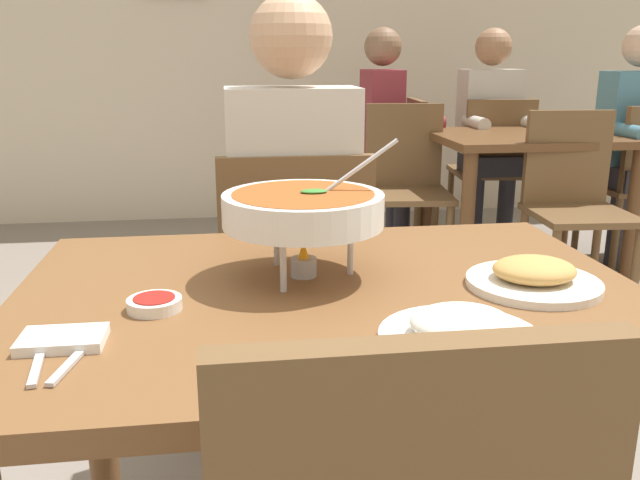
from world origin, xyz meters
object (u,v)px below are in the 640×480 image
(patron_bg_middle, at_px, (491,124))
(chair_bg_corner, at_px, (406,178))
(chair_diner_main, at_px, (294,284))
(chair_bg_right, at_px, (397,165))
(patron_bg_right, at_px, (387,125))
(patron_bg_left, at_px, (637,133))
(chair_bg_window, at_px, (574,195))
(diner_main, at_px, (292,202))
(chair_bg_middle, at_px, (493,163))
(appetizer_plate, at_px, (534,277))
(dining_table_main, at_px, (331,350))
(rice_plate, at_px, (461,331))
(sauce_dish, at_px, (154,303))
(dining_table_far, at_px, (526,158))
(curry_bowl, at_px, (303,210))

(patron_bg_middle, bearing_deg, chair_bg_corner, -144.62)
(chair_diner_main, xyz_separation_m, chair_bg_right, (0.84, 2.06, 0.00))
(patron_bg_right, bearing_deg, patron_bg_left, -24.73)
(chair_bg_window, bearing_deg, diner_main, -144.19)
(chair_bg_middle, bearing_deg, appetizer_plate, -111.15)
(dining_table_main, height_order, patron_bg_middle, patron_bg_middle)
(rice_plate, height_order, chair_bg_right, chair_bg_right)
(sauce_dish, relative_size, patron_bg_left, 0.07)
(appetizer_plate, bearing_deg, rice_plate, -134.52)
(chair_bg_right, bearing_deg, patron_bg_right, 137.09)
(rice_plate, bearing_deg, patron_bg_left, 52.89)
(chair_diner_main, bearing_deg, sauce_dish, -111.78)
(diner_main, height_order, chair_bg_window, diner_main)
(dining_table_main, relative_size, patron_bg_left, 0.86)
(chair_bg_corner, height_order, chair_bg_window, same)
(sauce_dish, distance_m, dining_table_far, 2.89)
(appetizer_plate, relative_size, dining_table_far, 0.24)
(chair_diner_main, distance_m, rice_plate, 1.01)
(dining_table_far, relative_size, chair_bg_window, 1.11)
(sauce_dish, xyz_separation_m, chair_bg_right, (1.14, 2.83, -0.25))
(rice_plate, distance_m, patron_bg_right, 3.14)
(patron_bg_right, bearing_deg, chair_bg_corner, -91.00)
(dining_table_far, bearing_deg, patron_bg_right, 138.71)
(curry_bowl, xyz_separation_m, sauce_dish, (-0.26, -0.14, -0.12))
(rice_plate, bearing_deg, patron_bg_right, 78.34)
(patron_bg_right, bearing_deg, chair_bg_right, -42.91)
(diner_main, bearing_deg, chair_bg_right, 67.58)
(patron_bg_left, xyz_separation_m, patron_bg_right, (-1.25, 0.58, 0.00))
(dining_table_main, xyz_separation_m, curry_bowl, (-0.04, 0.08, 0.25))
(chair_diner_main, bearing_deg, chair_bg_corner, 64.51)
(rice_plate, bearing_deg, chair_diner_main, 98.82)
(appetizer_plate, bearing_deg, patron_bg_right, 81.63)
(dining_table_main, distance_m, chair_bg_right, 2.89)
(dining_table_main, relative_size, patron_bg_middle, 0.86)
(appetizer_plate, bearing_deg, chair_diner_main, 116.02)
(chair_bg_right, relative_size, patron_bg_right, 0.69)
(chair_bg_corner, bearing_deg, chair_bg_window, -39.10)
(chair_bg_middle, distance_m, chair_bg_window, 1.00)
(curry_bowl, height_order, sauce_dish, curry_bowl)
(dining_table_far, xyz_separation_m, chair_bg_corner, (-0.64, 0.07, -0.10))
(chair_diner_main, bearing_deg, diner_main, 90.00)
(dining_table_main, distance_m, chair_bg_middle, 3.14)
(curry_bowl, relative_size, appetizer_plate, 1.39)
(dining_table_main, distance_m, dining_table_far, 2.67)
(patron_bg_left, height_order, patron_bg_right, same)
(chair_diner_main, distance_m, patron_bg_middle, 2.54)
(curry_bowl, bearing_deg, chair_diner_main, 86.23)
(dining_table_main, bearing_deg, patron_bg_left, 47.68)
(rice_plate, xyz_separation_m, chair_bg_corner, (0.63, 2.59, -0.26))
(chair_bg_corner, height_order, patron_bg_left, patron_bg_left)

